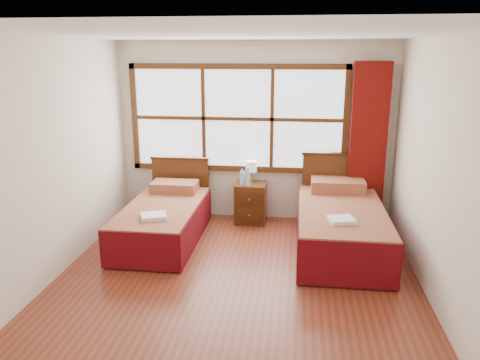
# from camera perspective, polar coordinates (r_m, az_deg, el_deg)

# --- Properties ---
(floor) EXTENTS (4.50, 4.50, 0.00)m
(floor) POSITION_cam_1_polar(r_m,az_deg,el_deg) (5.16, -0.72, -12.85)
(floor) COLOR brown
(floor) RESTS_ON ground
(ceiling) EXTENTS (4.50, 4.50, 0.00)m
(ceiling) POSITION_cam_1_polar(r_m,az_deg,el_deg) (4.55, -0.83, 17.39)
(ceiling) COLOR white
(ceiling) RESTS_ON wall_back
(wall_back) EXTENTS (4.00, 0.00, 4.00)m
(wall_back) POSITION_cam_1_polar(r_m,az_deg,el_deg) (6.87, 1.83, 5.83)
(wall_back) COLOR silver
(wall_back) RESTS_ON floor
(wall_left) EXTENTS (0.00, 4.50, 4.50)m
(wall_left) POSITION_cam_1_polar(r_m,az_deg,el_deg) (5.34, -22.57, 1.85)
(wall_left) COLOR silver
(wall_left) RESTS_ON floor
(wall_right) EXTENTS (0.00, 4.50, 4.50)m
(wall_right) POSITION_cam_1_polar(r_m,az_deg,el_deg) (4.84, 23.39, 0.47)
(wall_right) COLOR silver
(wall_right) RESTS_ON floor
(window) EXTENTS (3.16, 0.06, 1.56)m
(window) POSITION_cam_1_polar(r_m,az_deg,el_deg) (6.83, -0.29, 7.48)
(window) COLOR white
(window) RESTS_ON wall_back
(curtain) EXTENTS (0.50, 0.16, 2.30)m
(curtain) POSITION_cam_1_polar(r_m,az_deg,el_deg) (6.80, 15.28, 4.08)
(curtain) COLOR maroon
(curtain) RESTS_ON wall_back
(bed_left) EXTENTS (0.96, 1.98, 0.92)m
(bed_left) POSITION_cam_1_polar(r_m,az_deg,el_deg) (6.34, -9.27, -4.73)
(bed_left) COLOR #3A1F0C
(bed_left) RESTS_ON floor
(bed_right) EXTENTS (1.08, 2.10, 1.05)m
(bed_right) POSITION_cam_1_polar(r_m,az_deg,el_deg) (6.11, 12.14, -5.30)
(bed_right) COLOR #3A1F0C
(bed_right) RESTS_ON floor
(nightstand) EXTENTS (0.44, 0.44, 0.59)m
(nightstand) POSITION_cam_1_polar(r_m,az_deg,el_deg) (6.87, 1.29, -2.80)
(nightstand) COLOR #4E2911
(nightstand) RESTS_ON floor
(towels_left) EXTENTS (0.37, 0.35, 0.05)m
(towels_left) POSITION_cam_1_polar(r_m,az_deg,el_deg) (5.77, -10.47, -4.36)
(towels_left) COLOR white
(towels_left) RESTS_ON bed_left
(towels_right) EXTENTS (0.34, 0.32, 0.04)m
(towels_right) POSITION_cam_1_polar(r_m,az_deg,el_deg) (5.49, 12.25, -4.76)
(towels_right) COLOR white
(towels_right) RESTS_ON bed_right
(lamp) EXTENTS (0.16, 0.16, 0.31)m
(lamp) POSITION_cam_1_polar(r_m,az_deg,el_deg) (6.83, 1.39, 1.59)
(lamp) COLOR gold
(lamp) RESTS_ON nightstand
(bottle_near) EXTENTS (0.06, 0.06, 0.23)m
(bottle_near) POSITION_cam_1_polar(r_m,az_deg,el_deg) (6.71, 0.27, 0.30)
(bottle_near) COLOR silver
(bottle_near) RESTS_ON nightstand
(bottle_far) EXTENTS (0.07, 0.07, 0.25)m
(bottle_far) POSITION_cam_1_polar(r_m,az_deg,el_deg) (6.66, 0.96, 0.30)
(bottle_far) COLOR silver
(bottle_far) RESTS_ON nightstand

